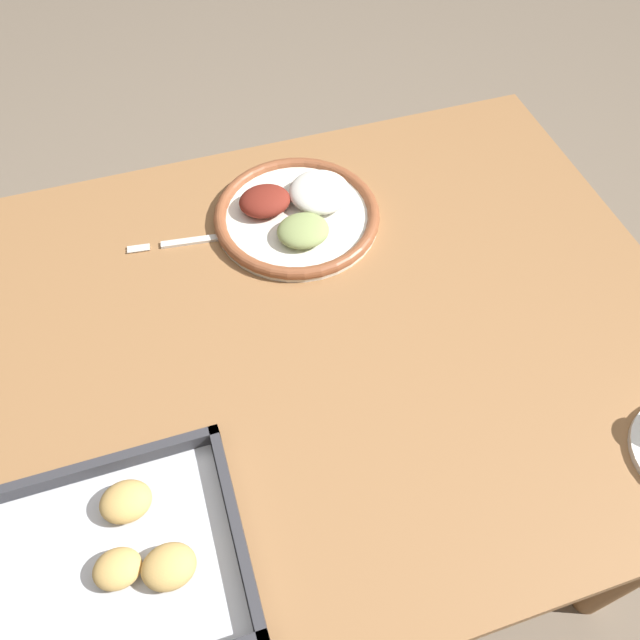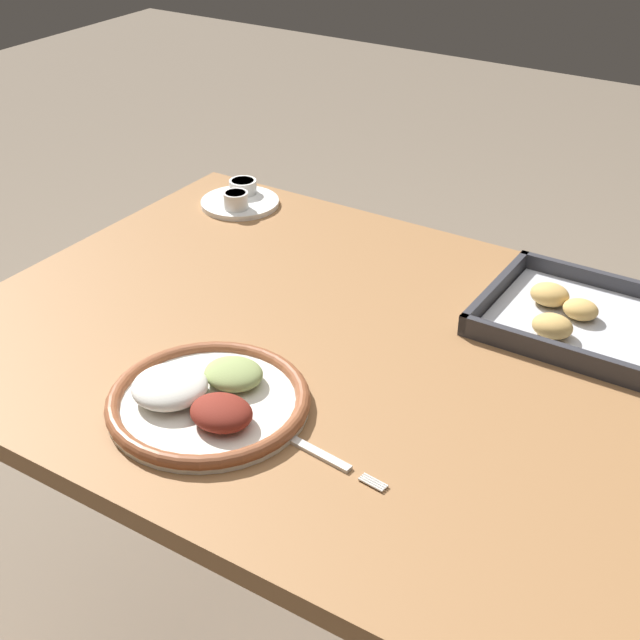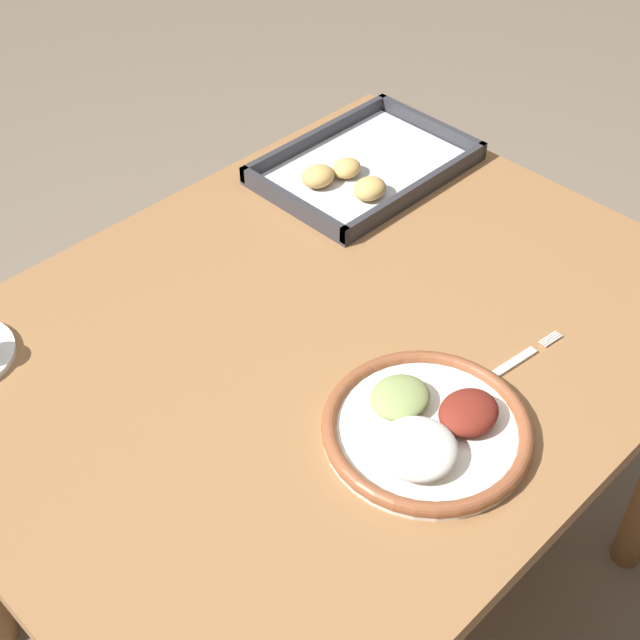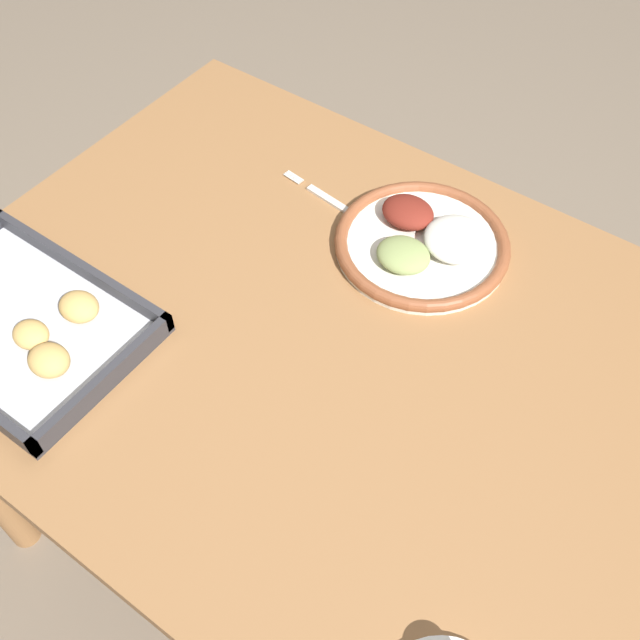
# 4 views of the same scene
# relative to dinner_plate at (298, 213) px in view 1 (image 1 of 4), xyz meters

# --- Properties ---
(ground_plane) EXTENTS (8.00, 8.00, 0.00)m
(ground_plane) POSITION_rel_dinner_plate_xyz_m (0.05, 0.23, -0.73)
(ground_plane) COLOR #7A6B59
(dining_table) EXTENTS (1.09, 0.85, 0.72)m
(dining_table) POSITION_rel_dinner_plate_xyz_m (0.05, 0.23, -0.12)
(dining_table) COLOR olive
(dining_table) RESTS_ON ground_plane
(dinner_plate) EXTENTS (0.27, 0.27, 0.05)m
(dinner_plate) POSITION_rel_dinner_plate_xyz_m (0.00, 0.00, 0.00)
(dinner_plate) COLOR white
(dinner_plate) RESTS_ON dining_table
(fork) EXTENTS (0.19, 0.04, 0.00)m
(fork) POSITION_rel_dinner_plate_xyz_m (0.17, -0.00, -0.01)
(fork) COLOR silver
(fork) RESTS_ON dining_table
(baking_tray) EXTENTS (0.36, 0.25, 0.04)m
(baking_tray) POSITION_rel_dinner_plate_xyz_m (0.37, 0.46, -0.00)
(baking_tray) COLOR #333338
(baking_tray) RESTS_ON dining_table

